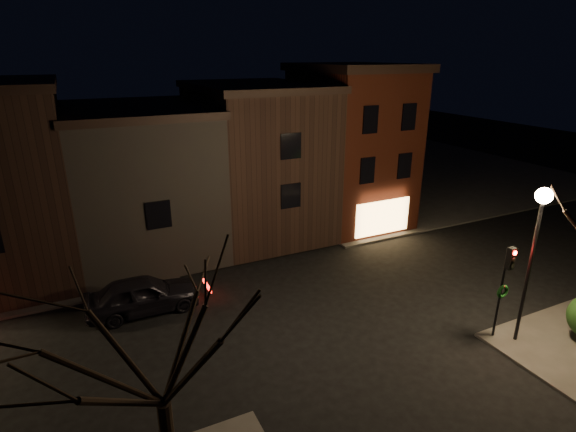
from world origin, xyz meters
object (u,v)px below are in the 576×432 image
(traffic_signal, at_px, (505,279))
(parked_car_a, at_px, (143,295))
(street_lamp_near, at_px, (538,224))
(bare_tree_left, at_px, (154,327))

(traffic_signal, distance_m, parked_car_a, 15.51)
(street_lamp_near, xyz_separation_m, bare_tree_left, (-14.20, -1.00, 0.25))
(street_lamp_near, distance_m, traffic_signal, 2.49)
(bare_tree_left, bearing_deg, parked_car_a, 85.33)
(street_lamp_near, bearing_deg, bare_tree_left, -175.97)
(bare_tree_left, bearing_deg, traffic_signal, 6.26)
(traffic_signal, relative_size, parked_car_a, 0.81)
(street_lamp_near, relative_size, traffic_signal, 1.60)
(traffic_signal, xyz_separation_m, bare_tree_left, (-13.60, -1.49, 2.63))
(street_lamp_near, height_order, bare_tree_left, bare_tree_left)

